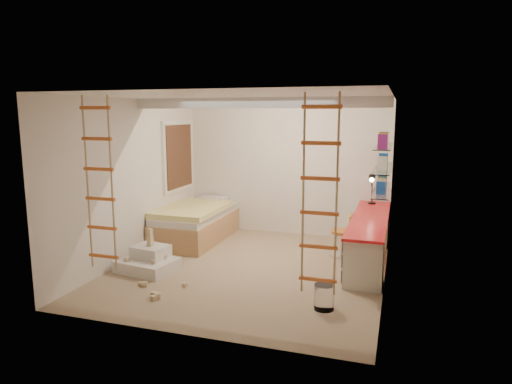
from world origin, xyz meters
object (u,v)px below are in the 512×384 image
(desk, at_px, (369,238))
(play_platform, at_px, (148,261))
(bed, at_px, (196,223))
(swivel_chair, at_px, (343,241))

(desk, distance_m, play_platform, 3.48)
(bed, bearing_deg, desk, -6.49)
(desk, distance_m, swivel_chair, 0.50)
(desk, xyz_separation_m, play_platform, (-3.17, -1.42, -0.26))
(bed, bearing_deg, swivel_chair, -3.31)
(desk, xyz_separation_m, swivel_chair, (-0.43, 0.20, -0.14))
(bed, height_order, swivel_chair, swivel_chair)
(swivel_chair, xyz_separation_m, play_platform, (-2.73, -1.62, -0.12))
(desk, height_order, play_platform, desk)
(desk, relative_size, play_platform, 3.08)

